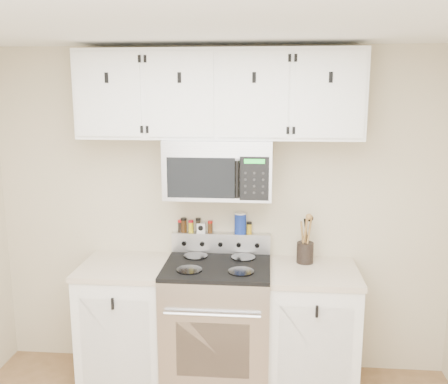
{
  "coord_description": "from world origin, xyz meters",
  "views": [
    {
      "loc": [
        0.35,
        -1.97,
        2.17
      ],
      "look_at": [
        0.05,
        1.45,
        1.48
      ],
      "focal_mm": 40.0,
      "sensor_mm": 36.0,
      "label": 1
    }
  ],
  "objects_px": {
    "microwave": "(219,168)",
    "utensil_crock": "(305,251)",
    "salt_canister": "(240,223)",
    "range": "(217,323)"
  },
  "relations": [
    {
      "from": "microwave",
      "to": "utensil_crock",
      "type": "xyz_separation_m",
      "value": [
        0.64,
        0.04,
        -0.62
      ]
    },
    {
      "from": "utensil_crock",
      "to": "salt_canister",
      "type": "relative_size",
      "value": 2.18
    },
    {
      "from": "utensil_crock",
      "to": "salt_canister",
      "type": "xyz_separation_m",
      "value": [
        -0.49,
        0.11,
        0.17
      ]
    },
    {
      "from": "utensil_crock",
      "to": "salt_canister",
      "type": "bearing_deg",
      "value": 167.26
    },
    {
      "from": "range",
      "to": "salt_canister",
      "type": "relative_size",
      "value": 6.62
    },
    {
      "from": "microwave",
      "to": "utensil_crock",
      "type": "height_order",
      "value": "microwave"
    },
    {
      "from": "microwave",
      "to": "utensil_crock",
      "type": "bearing_deg",
      "value": 4.04
    },
    {
      "from": "salt_canister",
      "to": "microwave",
      "type": "bearing_deg",
      "value": -133.59
    },
    {
      "from": "range",
      "to": "microwave",
      "type": "bearing_deg",
      "value": 89.77
    },
    {
      "from": "utensil_crock",
      "to": "salt_canister",
      "type": "height_order",
      "value": "utensil_crock"
    }
  ]
}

